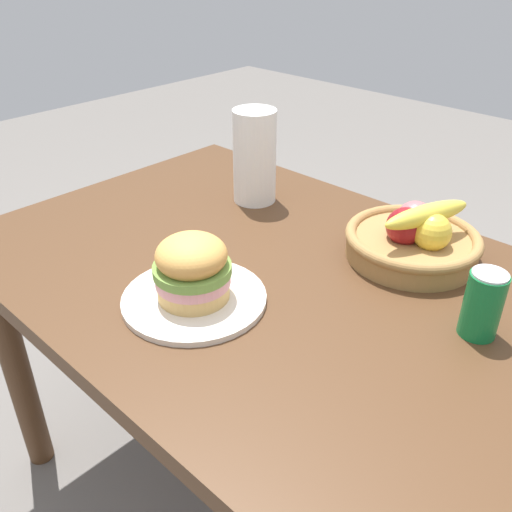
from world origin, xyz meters
name	(u,v)px	position (x,y,z in m)	size (l,w,h in m)	color
ground_plane	(277,502)	(0.00, 0.00, 0.00)	(8.00, 8.00, 0.00)	slate
dining_table	(283,314)	(0.00, 0.00, 0.65)	(1.40, 0.90, 0.75)	#4C301C
plate	(194,298)	(-0.06, -0.19, 0.76)	(0.28, 0.28, 0.01)	silver
sandwich	(192,268)	(-0.06, -0.19, 0.83)	(0.15, 0.15, 0.13)	#DBAD60
soda_can	(483,304)	(0.37, 0.09, 0.81)	(0.07, 0.07, 0.13)	#147238
fruit_basket	(414,239)	(0.15, 0.25, 0.80)	(0.29, 0.29, 0.14)	#9E7542
paper_towel_roll	(255,157)	(-0.30, 0.23, 0.87)	(0.11, 0.11, 0.24)	white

